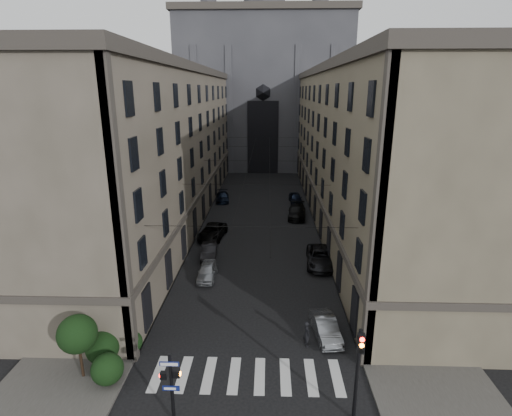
# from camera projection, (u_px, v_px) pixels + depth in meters

# --- Properties ---
(sidewalk_left) EXTENTS (7.00, 80.00, 0.15)m
(sidewalk_left) POSITION_uv_depth(u_px,v_px,m) (181.00, 214.00, 53.40)
(sidewalk_left) COLOR #383533
(sidewalk_left) RESTS_ON ground
(sidewalk_right) EXTENTS (7.00, 80.00, 0.15)m
(sidewalk_right) POSITION_uv_depth(u_px,v_px,m) (339.00, 216.00, 52.76)
(sidewalk_right) COLOR #383533
(sidewalk_right) RESTS_ON ground
(zebra_crossing) EXTENTS (11.00, 3.20, 0.01)m
(zebra_crossing) POSITION_uv_depth(u_px,v_px,m) (247.00, 375.00, 23.41)
(zebra_crossing) COLOR beige
(zebra_crossing) RESTS_ON ground
(building_left) EXTENTS (13.60, 60.60, 18.85)m
(building_left) POSITION_uv_depth(u_px,v_px,m) (154.00, 145.00, 50.83)
(building_left) COLOR #4E473C
(building_left) RESTS_ON ground
(building_right) EXTENTS (13.60, 60.60, 18.85)m
(building_right) POSITION_uv_depth(u_px,v_px,m) (367.00, 145.00, 50.02)
(building_right) COLOR brown
(building_right) RESTS_ON ground
(gothic_tower) EXTENTS (35.00, 23.00, 58.00)m
(gothic_tower) POSITION_uv_depth(u_px,v_px,m) (264.00, 81.00, 85.32)
(gothic_tower) COLOR #2D2D33
(gothic_tower) RESTS_ON ground
(pedestrian_signal_left) EXTENTS (1.02, 0.38, 4.00)m
(pedestrian_signal_left) POSITION_uv_depth(u_px,v_px,m) (171.00, 383.00, 19.50)
(pedestrian_signal_left) COLOR black
(pedestrian_signal_left) RESTS_ON ground
(traffic_light_right) EXTENTS (0.34, 0.50, 5.20)m
(traffic_light_right) POSITION_uv_depth(u_px,v_px,m) (358.00, 365.00, 19.35)
(traffic_light_right) COLOR black
(traffic_light_right) RESTS_ON ground
(shrub_cluster) EXTENTS (3.90, 4.40, 3.90)m
(shrub_cluster) POSITION_uv_depth(u_px,v_px,m) (97.00, 346.00, 23.16)
(shrub_cluster) COLOR black
(shrub_cluster) RESTS_ON sidewalk_left
(tram_wires) EXTENTS (14.00, 60.00, 0.43)m
(tram_wires) POSITION_uv_depth(u_px,v_px,m) (259.00, 162.00, 50.67)
(tram_wires) COLOR black
(tram_wires) RESTS_ON ground
(car_left_near) EXTENTS (1.60, 3.96, 1.35)m
(car_left_near) POSITION_uv_depth(u_px,v_px,m) (207.00, 271.00, 35.29)
(car_left_near) COLOR gray
(car_left_near) RESTS_ON ground
(car_left_midnear) EXTENTS (1.80, 4.26, 1.37)m
(car_left_midnear) POSITION_uv_depth(u_px,v_px,m) (209.00, 251.00, 39.59)
(car_left_midnear) COLOR black
(car_left_midnear) RESTS_ON ground
(car_left_midfar) EXTENTS (3.12, 5.57, 1.47)m
(car_left_midfar) POSITION_uv_depth(u_px,v_px,m) (212.00, 232.00, 44.90)
(car_left_midfar) COLOR black
(car_left_midfar) RESTS_ON ground
(car_left_far) EXTENTS (2.37, 4.75, 1.33)m
(car_left_far) POSITION_uv_depth(u_px,v_px,m) (222.00, 197.00, 59.58)
(car_left_far) COLOR black
(car_left_far) RESTS_ON ground
(car_right_near) EXTENTS (1.95, 4.26, 1.35)m
(car_right_near) POSITION_uv_depth(u_px,v_px,m) (325.00, 327.00, 26.94)
(car_right_near) COLOR slate
(car_right_near) RESTS_ON ground
(car_right_midnear) EXTENTS (3.04, 5.88, 1.58)m
(car_right_midnear) POSITION_uv_depth(u_px,v_px,m) (321.00, 257.00, 37.93)
(car_right_midnear) COLOR black
(car_right_midnear) RESTS_ON ground
(car_right_midfar) EXTENTS (2.74, 5.64, 1.58)m
(car_right_midfar) POSITION_uv_depth(u_px,v_px,m) (297.00, 212.00, 51.99)
(car_right_midfar) COLOR black
(car_right_midfar) RESTS_ON ground
(car_right_far) EXTENTS (2.04, 4.45, 1.48)m
(car_right_far) POSITION_uv_depth(u_px,v_px,m) (296.00, 198.00, 58.76)
(car_right_far) COLOR black
(car_right_far) RESTS_ON ground
(pedestrian) EXTENTS (0.62, 0.75, 1.77)m
(pedestrian) POSITION_uv_depth(u_px,v_px,m) (307.00, 334.00, 25.91)
(pedestrian) COLOR black
(pedestrian) RESTS_ON ground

